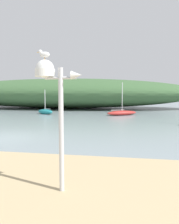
# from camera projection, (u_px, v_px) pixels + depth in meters

# --- Properties ---
(ground_plane) EXTENTS (120.00, 120.00, 0.00)m
(ground_plane) POSITION_uv_depth(u_px,v_px,m) (6.00, 137.00, 12.56)
(ground_plane) COLOR gray
(distant_hill) EXTENTS (49.48, 15.96, 5.35)m
(distant_hill) POSITION_uv_depth(u_px,v_px,m) (59.00, 93.00, 38.80)
(distant_hill) COLOR #3D6038
(distant_hill) RESTS_ON ground
(mast_structure) EXTENTS (1.15, 0.48, 3.25)m
(mast_structure) POSITION_uv_depth(u_px,v_px,m) (51.00, 85.00, 5.05)
(mast_structure) COLOR silver
(mast_structure) RESTS_ON beach_sand
(seagull_on_radar) EXTENTS (0.33, 0.12, 0.24)m
(seagull_on_radar) POSITION_uv_depth(u_px,v_px,m) (44.00, 54.00, 5.01)
(seagull_on_radar) COLOR orange
(seagull_on_radar) RESTS_ON mast_structure
(sailboat_by_sandbar) EXTENTS (2.65, 1.91, 3.13)m
(sailboat_by_sandbar) POSITION_uv_depth(u_px,v_px,m) (45.00, 112.00, 26.73)
(sailboat_by_sandbar) COLOR teal
(sailboat_by_sandbar) RESTS_ON ground
(sailboat_west_reach) EXTENTS (3.99, 3.07, 4.00)m
(sailboat_west_reach) POSITION_uv_depth(u_px,v_px,m) (122.00, 113.00, 25.40)
(sailboat_west_reach) COLOR #B72D28
(sailboat_west_reach) RESTS_ON ground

